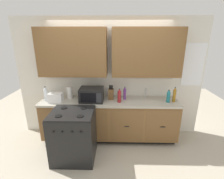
# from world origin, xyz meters

# --- Properties ---
(ground_plane) EXTENTS (8.00, 8.00, 0.00)m
(ground_plane) POSITION_xyz_m (0.00, 0.00, 0.00)
(ground_plane) COLOR #B2A893
(wall_unit) EXTENTS (4.04, 0.40, 2.58)m
(wall_unit) POSITION_xyz_m (0.00, 0.50, 1.66)
(wall_unit) COLOR silver
(wall_unit) RESTS_ON ground_plane
(counter_run) EXTENTS (2.87, 0.64, 0.91)m
(counter_run) POSITION_xyz_m (0.00, 0.30, 0.47)
(counter_run) COLOR black
(counter_run) RESTS_ON ground_plane
(stove_range) EXTENTS (0.76, 0.68, 0.95)m
(stove_range) POSITION_xyz_m (-0.63, -0.33, 0.47)
(stove_range) COLOR black
(stove_range) RESTS_ON ground_plane
(microwave) EXTENTS (0.48, 0.37, 0.28)m
(microwave) POSITION_xyz_m (-0.36, 0.26, 1.05)
(microwave) COLOR black
(microwave) RESTS_ON counter_run
(toaster) EXTENTS (0.28, 0.18, 0.19)m
(toaster) POSITION_xyz_m (-1.09, 0.19, 1.01)
(toaster) COLOR white
(toaster) RESTS_ON counter_run
(knife_block) EXTENTS (0.11, 0.14, 0.31)m
(knife_block) POSITION_xyz_m (0.03, 0.38, 1.03)
(knife_block) COLOR brown
(knife_block) RESTS_ON counter_run
(sink_faucet) EXTENTS (0.02, 0.02, 0.20)m
(sink_faucet) POSITION_xyz_m (0.79, 0.51, 1.01)
(sink_faucet) COLOR #B2B5BA
(sink_faucet) RESTS_ON counter_run
(paper_towel_roll) EXTENTS (0.12, 0.12, 0.26)m
(paper_towel_roll) POSITION_xyz_m (-0.86, 0.41, 1.04)
(paper_towel_roll) COLOR white
(paper_towel_roll) RESTS_ON counter_run
(bottle_amber) EXTENTS (0.06, 0.06, 0.32)m
(bottle_amber) POSITION_xyz_m (1.32, 0.25, 1.07)
(bottle_amber) COLOR #9E6619
(bottle_amber) RESTS_ON counter_run
(bottle_violet) EXTENTS (0.06, 0.06, 0.28)m
(bottle_violet) POSITION_xyz_m (0.32, 0.38, 1.05)
(bottle_violet) COLOR #663384
(bottle_violet) RESTS_ON counter_run
(bottle_teal) EXTENTS (0.07, 0.07, 0.26)m
(bottle_teal) POSITION_xyz_m (1.20, 0.24, 1.04)
(bottle_teal) COLOR #1E707A
(bottle_teal) RESTS_ON counter_run
(bottle_red) EXTENTS (0.07, 0.07, 0.29)m
(bottle_red) POSITION_xyz_m (0.20, 0.21, 1.05)
(bottle_red) COLOR maroon
(bottle_red) RESTS_ON counter_run
(bottle_clear) EXTENTS (0.07, 0.07, 0.31)m
(bottle_clear) POSITION_xyz_m (-1.31, 0.25, 1.06)
(bottle_clear) COLOR silver
(bottle_clear) RESTS_ON counter_run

